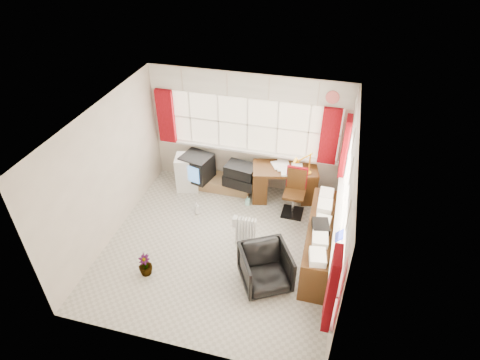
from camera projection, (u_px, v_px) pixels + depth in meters
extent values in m
plane|color=beige|center=(220.00, 247.00, 7.18)|extent=(4.00, 4.00, 0.00)
plane|color=beige|center=(248.00, 133.00, 8.02)|extent=(4.00, 0.00, 4.00)
plane|color=beige|center=(170.00, 288.00, 4.88)|extent=(4.00, 0.00, 4.00)
plane|color=beige|center=(107.00, 174.00, 6.86)|extent=(0.00, 4.00, 4.00)
plane|color=beige|center=(345.00, 212.00, 6.04)|extent=(0.00, 4.00, 4.00)
plane|color=white|center=(215.00, 122.00, 5.72)|extent=(4.00, 4.00, 0.00)
plane|color=#F1E2BF|center=(248.00, 125.00, 7.89)|extent=(3.60, 0.00, 3.60)
cube|color=white|center=(247.00, 151.00, 8.20)|extent=(3.70, 0.12, 0.05)
cube|color=white|center=(190.00, 118.00, 8.13)|extent=(0.03, 0.02, 1.10)
cube|color=white|center=(218.00, 121.00, 8.01)|extent=(0.03, 0.02, 1.10)
cube|color=white|center=(248.00, 125.00, 7.88)|extent=(0.03, 0.02, 1.10)
cube|color=white|center=(278.00, 129.00, 7.76)|extent=(0.03, 0.02, 1.10)
cube|color=white|center=(309.00, 132.00, 7.64)|extent=(0.03, 0.02, 1.10)
plane|color=#F1E2BF|center=(346.00, 201.00, 5.93)|extent=(0.00, 3.60, 3.60)
cube|color=white|center=(337.00, 230.00, 6.27)|extent=(0.12, 3.70, 0.05)
cube|color=white|center=(340.00, 260.00, 4.99)|extent=(0.02, 0.03, 1.10)
cube|color=white|center=(343.00, 228.00, 5.46)|extent=(0.02, 0.03, 1.10)
cube|color=white|center=(345.00, 201.00, 5.93)|extent=(0.02, 0.03, 1.10)
cube|color=white|center=(347.00, 179.00, 6.40)|extent=(0.02, 0.03, 1.10)
cube|color=white|center=(348.00, 159.00, 6.87)|extent=(0.02, 0.03, 1.10)
cube|color=maroon|center=(166.00, 116.00, 8.18)|extent=(0.35, 0.10, 1.15)
cube|color=maroon|center=(330.00, 137.00, 7.49)|extent=(0.35, 0.10, 1.15)
cube|color=maroon|center=(345.00, 147.00, 7.20)|extent=(0.10, 0.35, 1.15)
cube|color=maroon|center=(332.00, 289.00, 4.60)|extent=(0.10, 0.35, 1.15)
cube|color=white|center=(248.00, 87.00, 7.41)|extent=(3.95, 0.08, 0.48)
cube|color=white|center=(353.00, 155.00, 5.46)|extent=(0.08, 3.95, 0.48)
cube|color=#4E2E12|center=(285.00, 169.00, 7.95)|extent=(1.39, 0.90, 0.06)
cube|color=#4E2E12|center=(260.00, 183.00, 8.18)|extent=(0.41, 0.62, 0.68)
cube|color=#4E2E12|center=(308.00, 184.00, 8.15)|extent=(0.41, 0.62, 0.68)
cube|color=white|center=(285.00, 167.00, 7.92)|extent=(0.28, 0.34, 0.02)
cube|color=white|center=(285.00, 167.00, 7.92)|extent=(0.28, 0.34, 0.02)
cube|color=white|center=(285.00, 167.00, 7.92)|extent=(0.28, 0.34, 0.02)
cube|color=white|center=(285.00, 167.00, 7.92)|extent=(0.28, 0.34, 0.02)
cube|color=white|center=(285.00, 167.00, 7.91)|extent=(0.28, 0.34, 0.02)
cylinder|color=#DF9B09|center=(308.00, 172.00, 7.78)|extent=(0.11, 0.11, 0.02)
cylinder|color=#DF9B09|center=(310.00, 163.00, 7.65)|extent=(0.03, 0.03, 0.43)
cone|color=#DF9B09|center=(310.00, 156.00, 7.55)|extent=(0.19, 0.16, 0.17)
cube|color=black|center=(292.00, 213.00, 7.93)|extent=(0.41, 0.41, 0.04)
cylinder|color=silver|center=(293.00, 204.00, 7.80)|extent=(0.05, 0.05, 0.47)
cube|color=#4E2E12|center=(294.00, 195.00, 7.66)|extent=(0.40, 0.39, 0.05)
cube|color=#4E2E12|center=(297.00, 178.00, 7.67)|extent=(0.36, 0.05, 0.45)
cube|color=maroon|center=(297.00, 177.00, 7.66)|extent=(0.40, 0.06, 0.47)
imported|color=black|center=(265.00, 268.00, 6.32)|extent=(1.02, 1.03, 0.69)
cube|color=white|center=(246.00, 241.00, 7.26)|extent=(0.37, 0.16, 0.07)
cube|color=white|center=(237.00, 228.00, 7.13)|extent=(0.03, 0.11, 0.48)
cube|color=white|center=(240.00, 228.00, 7.12)|extent=(0.03, 0.11, 0.48)
cube|color=white|center=(243.00, 229.00, 7.11)|extent=(0.03, 0.11, 0.48)
cube|color=white|center=(246.00, 229.00, 7.10)|extent=(0.03, 0.11, 0.48)
cube|color=white|center=(249.00, 230.00, 7.09)|extent=(0.03, 0.11, 0.48)
cube|color=white|center=(252.00, 230.00, 7.08)|extent=(0.03, 0.11, 0.48)
cube|color=white|center=(255.00, 231.00, 7.07)|extent=(0.03, 0.11, 0.48)
cube|color=#4E2E12|center=(321.00, 242.00, 6.76)|extent=(0.50, 2.00, 0.75)
cube|color=white|center=(317.00, 258.00, 5.89)|extent=(0.24, 0.32, 0.10)
cube|color=white|center=(320.00, 239.00, 6.21)|extent=(0.24, 0.32, 0.10)
cube|color=white|center=(322.00, 222.00, 6.52)|extent=(0.24, 0.32, 0.10)
cube|color=white|center=(325.00, 207.00, 6.83)|extent=(0.24, 0.32, 0.10)
cube|color=white|center=(327.00, 193.00, 7.15)|extent=(0.24, 0.32, 0.10)
cube|color=black|center=(321.00, 226.00, 6.44)|extent=(0.32, 0.38, 0.11)
cube|color=olive|center=(219.00, 182.00, 8.57)|extent=(1.40, 0.50, 0.25)
cube|color=black|center=(197.00, 167.00, 8.35)|extent=(0.70, 0.66, 0.53)
cube|color=#5090E5|center=(190.00, 174.00, 8.15)|extent=(0.44, 0.13, 0.36)
cube|color=black|center=(241.00, 180.00, 8.22)|extent=(0.73, 0.53, 0.24)
cube|color=black|center=(241.00, 170.00, 8.09)|extent=(0.67, 0.50, 0.23)
cube|color=white|center=(187.00, 172.00, 8.42)|extent=(0.54, 0.54, 0.76)
cube|color=silver|center=(196.00, 174.00, 8.17)|extent=(0.02, 0.02, 0.40)
imported|color=white|center=(197.00, 208.00, 7.85)|extent=(0.12, 0.12, 0.27)
imported|color=#97E1D5|center=(248.00, 201.00, 8.11)|extent=(0.09, 0.09, 0.19)
imported|color=black|center=(145.00, 265.00, 6.56)|extent=(0.30, 0.30, 0.41)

